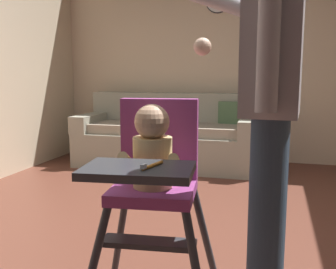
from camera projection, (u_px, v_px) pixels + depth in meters
name	position (u px, v px, depth m)	size (l,w,h in m)	color
ground	(159.00, 256.00, 2.45)	(5.78, 7.11, 0.10)	brown
wall_far	(222.00, 55.00, 4.90)	(4.98, 0.06, 2.65)	beige
couch	(169.00, 138.00, 4.70)	(2.14, 0.86, 0.86)	gray
high_chair	(154.00, 168.00, 1.71)	(0.67, 0.77, 0.98)	#303238
adult_standing	(270.00, 107.00, 1.50)	(0.51, 0.52, 1.69)	#31465B
wall_clock	(218.00, 0.00, 4.77)	(0.31, 0.04, 0.31)	white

